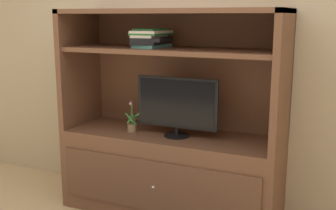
# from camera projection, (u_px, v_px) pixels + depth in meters

# --- Properties ---
(painted_rear_wall) EXTENTS (6.00, 0.10, 2.80)m
(painted_rear_wall) POSITION_uv_depth(u_px,v_px,m) (187.00, 43.00, 3.58)
(painted_rear_wall) COLOR tan
(painted_rear_wall) RESTS_ON ground_plane
(media_console) EXTENTS (1.79, 0.63, 1.68)m
(media_console) POSITION_uv_depth(u_px,v_px,m) (171.00, 152.00, 3.46)
(media_console) COLOR brown
(media_console) RESTS_ON ground_plane
(tv_monitor) EXTENTS (0.68, 0.21, 0.48)m
(tv_monitor) POSITION_uv_depth(u_px,v_px,m) (177.00, 105.00, 3.30)
(tv_monitor) COLOR black
(tv_monitor) RESTS_ON media_console
(potted_plant) EXTENTS (0.13, 0.11, 0.27)m
(potted_plant) POSITION_uv_depth(u_px,v_px,m) (132.00, 125.00, 3.47)
(potted_plant) COLOR #8C7251
(potted_plant) RESTS_ON media_console
(magazine_stack) EXTENTS (0.27, 0.36, 0.15)m
(magazine_stack) POSITION_uv_depth(u_px,v_px,m) (151.00, 38.00, 3.33)
(magazine_stack) COLOR teal
(magazine_stack) RESTS_ON media_console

